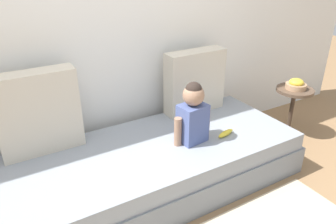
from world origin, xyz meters
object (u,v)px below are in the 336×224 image
at_px(couch, 149,169).
at_px(side_table, 293,100).
at_px(banana, 226,133).
at_px(fruit_bowl, 296,85).
at_px(toddler, 193,113).
at_px(throw_pillow_right, 195,82).
at_px(throw_pillow_left, 38,113).

height_order(couch, side_table, side_table).
distance_m(banana, fruit_bowl, 1.00).
bearing_deg(fruit_bowl, side_table, 0.00).
xyz_separation_m(couch, toddler, (0.34, -0.07, 0.41)).
height_order(couch, throw_pillow_right, throw_pillow_right).
relative_size(throw_pillow_left, banana, 3.46).
bearing_deg(throw_pillow_left, toddler, -23.71).
bearing_deg(throw_pillow_right, throw_pillow_left, 180.00).
relative_size(toddler, fruit_bowl, 2.47).
bearing_deg(couch, toddler, -12.17).
distance_m(toddler, banana, 0.35).
bearing_deg(side_table, fruit_bowl, 180.00).
xyz_separation_m(throw_pillow_left, fruit_bowl, (2.23, -0.34, -0.12)).
relative_size(throw_pillow_right, banana, 3.22).
relative_size(toddler, side_table, 0.94).
distance_m(throw_pillow_right, side_table, 1.02).
xyz_separation_m(throw_pillow_right, side_table, (0.92, -0.34, -0.26)).
bearing_deg(throw_pillow_right, banana, -95.67).
distance_m(couch, toddler, 0.54).
distance_m(throw_pillow_right, banana, 0.57).
xyz_separation_m(throw_pillow_left, banana, (1.26, -0.51, -0.27)).
xyz_separation_m(throw_pillow_right, toddler, (-0.32, -0.44, -0.05)).
height_order(throw_pillow_left, toddler, throw_pillow_left).
distance_m(toddler, side_table, 1.26).
bearing_deg(fruit_bowl, throw_pillow_right, 160.02).
height_order(couch, toddler, toddler).
bearing_deg(banana, throw_pillow_right, 84.33).
relative_size(couch, throw_pillow_right, 4.34).
distance_m(side_table, fruit_bowl, 0.16).
distance_m(toddler, fruit_bowl, 1.25).
bearing_deg(toddler, throw_pillow_right, 53.91).
distance_m(throw_pillow_left, banana, 1.38).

